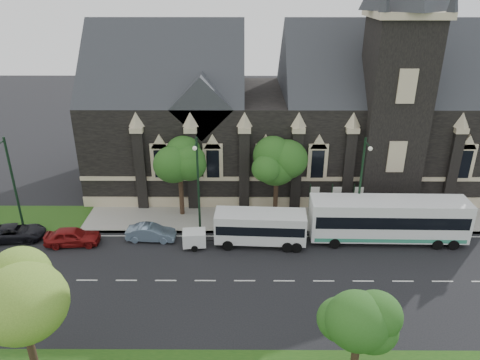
{
  "coord_description": "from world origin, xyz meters",
  "views": [
    {
      "loc": [
        -0.21,
        -28.16,
        20.91
      ],
      "look_at": [
        -0.38,
        6.0,
        5.71
      ],
      "focal_mm": 33.78,
      "sensor_mm": 36.0,
      "label": 1
    }
  ],
  "objects_px": {
    "street_lamp_near": "(361,181)",
    "shuttle_bus": "(260,226)",
    "tree_park_east": "(363,317)",
    "tree_park_near": "(22,282)",
    "car_far_black": "(15,232)",
    "banner_flag_left": "(313,200)",
    "tour_coach": "(388,219)",
    "street_lamp_far": "(12,181)",
    "street_lamp_mid": "(198,181)",
    "banner_flag_center": "(334,200)",
    "car_far_red": "(73,237)",
    "tree_walk_left": "(182,159)",
    "banner_flag_right": "(356,200)",
    "box_trailer": "(194,238)",
    "tree_walk_right": "(279,158)",
    "sedan": "(151,233)"
  },
  "relations": [
    {
      "from": "banner_flag_left",
      "to": "car_far_red",
      "type": "height_order",
      "value": "banner_flag_left"
    },
    {
      "from": "tree_walk_right",
      "to": "banner_flag_left",
      "type": "height_order",
      "value": "tree_walk_right"
    },
    {
      "from": "tree_park_near",
      "to": "car_far_black",
      "type": "height_order",
      "value": "tree_park_near"
    },
    {
      "from": "tree_park_east",
      "to": "car_far_red",
      "type": "bearing_deg",
      "value": 145.45
    },
    {
      "from": "tree_walk_right",
      "to": "banner_flag_right",
      "type": "bearing_deg",
      "value": -13.6
    },
    {
      "from": "car_far_black",
      "to": "banner_flag_left",
      "type": "bearing_deg",
      "value": -90.13
    },
    {
      "from": "street_lamp_near",
      "to": "street_lamp_mid",
      "type": "height_order",
      "value": "same"
    },
    {
      "from": "tree_walk_right",
      "to": "box_trailer",
      "type": "distance_m",
      "value": 10.76
    },
    {
      "from": "sedan",
      "to": "car_far_red",
      "type": "xyz_separation_m",
      "value": [
        -6.58,
        -0.8,
        0.08
      ]
    },
    {
      "from": "tree_park_east",
      "to": "car_far_red",
      "type": "height_order",
      "value": "tree_park_east"
    },
    {
      "from": "box_trailer",
      "to": "sedan",
      "type": "relative_size",
      "value": 0.67
    },
    {
      "from": "shuttle_bus",
      "to": "banner_flag_right",
      "type": "bearing_deg",
      "value": 25.34
    },
    {
      "from": "box_trailer",
      "to": "tree_walk_left",
      "type": "bearing_deg",
      "value": 99.14
    },
    {
      "from": "street_lamp_mid",
      "to": "street_lamp_far",
      "type": "distance_m",
      "value": 16.0
    },
    {
      "from": "tree_park_east",
      "to": "shuttle_bus",
      "type": "distance_m",
      "value": 15.69
    },
    {
      "from": "tree_park_near",
      "to": "street_lamp_far",
      "type": "distance_m",
      "value": 17.92
    },
    {
      "from": "tree_park_near",
      "to": "tree_park_east",
      "type": "xyz_separation_m",
      "value": [
        17.95,
        -0.55,
        -1.8
      ]
    },
    {
      "from": "tree_park_near",
      "to": "street_lamp_far",
      "type": "relative_size",
      "value": 0.95
    },
    {
      "from": "street_lamp_near",
      "to": "banner_flag_left",
      "type": "distance_m",
      "value": 4.99
    },
    {
      "from": "tree_park_near",
      "to": "tree_walk_left",
      "type": "xyz_separation_m",
      "value": [
        5.97,
        19.47,
        -0.68
      ]
    },
    {
      "from": "tree_walk_right",
      "to": "street_lamp_mid",
      "type": "relative_size",
      "value": 0.87
    },
    {
      "from": "shuttle_bus",
      "to": "car_far_black",
      "type": "height_order",
      "value": "shuttle_bus"
    },
    {
      "from": "tree_park_near",
      "to": "car_far_black",
      "type": "bearing_deg",
      "value": 119.42
    },
    {
      "from": "street_lamp_near",
      "to": "box_trailer",
      "type": "height_order",
      "value": "street_lamp_near"
    },
    {
      "from": "tree_park_east",
      "to": "tour_coach",
      "type": "xyz_separation_m",
      "value": [
        6.18,
        15.25,
        -2.51
      ]
    },
    {
      "from": "tree_walk_left",
      "to": "street_lamp_near",
      "type": "relative_size",
      "value": 0.85
    },
    {
      "from": "banner_flag_center",
      "to": "tour_coach",
      "type": "xyz_separation_m",
      "value": [
        4.07,
        -3.07,
        -0.28
      ]
    },
    {
      "from": "tree_park_east",
      "to": "box_trailer",
      "type": "distance_m",
      "value": 17.93
    },
    {
      "from": "banner_flag_right",
      "to": "banner_flag_center",
      "type": "bearing_deg",
      "value": 180.0
    },
    {
      "from": "tree_park_east",
      "to": "street_lamp_far",
      "type": "xyz_separation_m",
      "value": [
        -26.18,
        16.42,
        0.49
      ]
    },
    {
      "from": "sedan",
      "to": "car_far_black",
      "type": "height_order",
      "value": "sedan"
    },
    {
      "from": "street_lamp_near",
      "to": "shuttle_bus",
      "type": "relative_size",
      "value": 1.15
    },
    {
      "from": "banner_flag_center",
      "to": "shuttle_bus",
      "type": "relative_size",
      "value": 0.51
    },
    {
      "from": "banner_flag_left",
      "to": "shuttle_bus",
      "type": "distance_m",
      "value": 6.18
    },
    {
      "from": "banner_flag_center",
      "to": "car_far_black",
      "type": "distance_m",
      "value": 28.54
    },
    {
      "from": "street_lamp_far",
      "to": "tour_coach",
      "type": "relative_size",
      "value": 0.67
    },
    {
      "from": "street_lamp_near",
      "to": "tree_walk_left",
      "type": "bearing_deg",
      "value": 167.13
    },
    {
      "from": "tree_walk_left",
      "to": "sedan",
      "type": "distance_m",
      "value": 7.36
    },
    {
      "from": "box_trailer",
      "to": "banner_flag_left",
      "type": "bearing_deg",
      "value": 16.5
    },
    {
      "from": "tree_walk_right",
      "to": "car_far_red",
      "type": "distance_m",
      "value": 19.47
    },
    {
      "from": "tree_walk_right",
      "to": "tour_coach",
      "type": "distance_m",
      "value": 10.97
    },
    {
      "from": "tree_walk_left",
      "to": "street_lamp_near",
      "type": "height_order",
      "value": "street_lamp_near"
    },
    {
      "from": "street_lamp_far",
      "to": "banner_flag_right",
      "type": "relative_size",
      "value": 2.25
    },
    {
      "from": "street_lamp_near",
      "to": "shuttle_bus",
      "type": "distance_m",
      "value": 9.45
    },
    {
      "from": "banner_flag_center",
      "to": "car_far_red",
      "type": "height_order",
      "value": "banner_flag_center"
    },
    {
      "from": "tree_park_near",
      "to": "car_far_black",
      "type": "relative_size",
      "value": 1.71
    },
    {
      "from": "car_far_red",
      "to": "shuttle_bus",
      "type": "bearing_deg",
      "value": -93.82
    },
    {
      "from": "shuttle_bus",
      "to": "tour_coach",
      "type": "bearing_deg",
      "value": 6.08
    },
    {
      "from": "street_lamp_mid",
      "to": "sedan",
      "type": "xyz_separation_m",
      "value": [
        -4.16,
        -1.22,
        -4.41
      ]
    },
    {
      "from": "banner_flag_left",
      "to": "tour_coach",
      "type": "xyz_separation_m",
      "value": [
        6.07,
        -3.07,
        -0.28
      ]
    }
  ]
}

